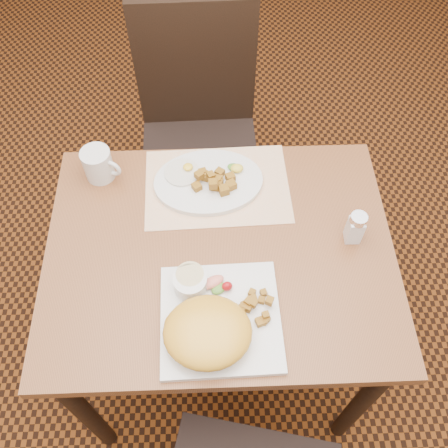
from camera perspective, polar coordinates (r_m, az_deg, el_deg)
ground at (r=1.97m, az=-0.32°, el=-14.17°), size 8.00×8.00×0.00m
table at (r=1.38m, az=-0.45°, el=-5.28°), size 0.90×0.70×0.75m
chair_far at (r=1.86m, az=-2.90°, el=11.13°), size 0.43×0.44×0.97m
placemat at (r=1.40m, az=-0.79°, el=4.37°), size 0.41×0.29×0.00m
plate_square at (r=1.19m, az=-0.40°, el=-10.73°), size 0.29×0.29×0.02m
plate_oval at (r=1.40m, az=-1.79°, el=4.83°), size 0.32×0.25×0.02m
hollandaise_mound at (r=1.13m, az=-1.98°, el=-12.25°), size 0.20×0.18×0.07m
ramekin at (r=1.20m, az=-3.89°, el=-6.63°), size 0.08×0.09×0.04m
garnish_sq at (r=1.21m, az=-0.78°, el=-6.92°), size 0.08×0.07×0.03m
fried_egg at (r=1.41m, az=-4.71°, el=5.98°), size 0.10×0.10×0.02m
garnish_ov at (r=1.41m, az=1.37°, el=6.43°), size 0.05×0.04×0.02m
salt_shaker at (r=1.30m, az=14.78°, el=-0.38°), size 0.04×0.04×0.10m
coffee_mug at (r=1.43m, az=-14.13°, el=6.63°), size 0.11×0.08×0.09m
home_fries_sq at (r=1.18m, az=3.20°, el=-9.70°), size 0.11×0.11×0.03m
home_fries_ov at (r=1.37m, az=-1.01°, el=4.93°), size 0.13×0.09×0.04m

